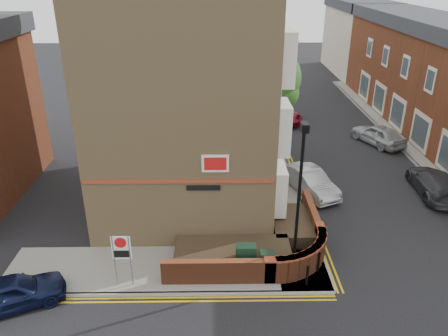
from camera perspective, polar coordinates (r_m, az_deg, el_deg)
ground at (r=17.25m, az=4.13°, el=-16.14°), size 120.00×120.00×0.00m
pavement_corner at (r=18.43m, az=-7.45°, el=-12.94°), size 13.00×3.00×0.12m
pavement_main at (r=31.24m, az=5.45°, el=3.67°), size 2.00×32.00×0.12m
pavement_far at (r=31.73m, az=26.20°, el=1.46°), size 4.00×40.00×0.12m
kerb_side at (r=17.28m, az=-7.98°, el=-15.99°), size 13.00×0.15×0.12m
kerb_main_near at (r=31.37m, az=7.27°, el=3.67°), size 0.15×32.00×0.12m
kerb_main_far at (r=30.88m, az=22.89°, el=1.47°), size 0.15×40.00×0.12m
yellow_lines_side at (r=17.13m, az=-8.07°, el=-16.67°), size 13.00×0.28×0.01m
yellow_lines_main at (r=31.42m, az=7.72°, el=3.58°), size 0.28×32.00×0.01m
corner_building at (r=21.61m, az=-4.78°, el=11.21°), size 8.95×10.40×13.60m
garden_wall at (r=19.20m, az=3.52°, el=-11.24°), size 6.80×6.00×1.20m
lamppost at (r=16.51m, az=9.71°, el=-4.32°), size 0.25×0.50×6.30m
utility_cabinet_large at (r=17.79m, az=2.88°, el=-11.66°), size 0.80×0.45×1.20m
utility_cabinet_small at (r=17.64m, az=5.59°, el=-12.31°), size 0.55×0.40×1.10m
bollard_near at (r=17.46m, az=10.82°, el=-13.56°), size 0.11×0.11×0.90m
bollard_far at (r=18.20m, az=12.24°, el=-11.91°), size 0.11×0.11×0.90m
zone_sign at (r=16.95m, az=-13.23°, el=-10.62°), size 0.72×0.07×2.20m
far_terrace at (r=34.67m, az=26.90°, el=10.15°), size 5.40×30.40×8.00m
far_terrace_cream at (r=53.86m, az=17.01°, el=16.11°), size 5.40×12.40×8.00m
tree_near at (r=28.00m, az=6.25°, el=11.10°), size 3.64×3.65×6.70m
tree_mid at (r=35.69m, az=4.78°, el=14.94°), size 4.03×4.03×7.42m
tree_far at (r=43.61m, az=3.78°, el=16.40°), size 3.81×3.81×7.00m
traffic_light_assembly at (r=39.08m, az=4.85°, el=12.20°), size 0.20×0.16×4.20m
navy_hatchback at (r=18.02m, az=-25.99°, el=-14.42°), size 3.97×2.88×1.26m
silver_car_near at (r=24.18m, az=11.15°, el=-1.71°), size 2.89×4.28×1.33m
red_car_main at (r=35.47m, az=7.34°, el=7.27°), size 3.30×5.38×1.39m
grey_car_far at (r=26.17m, az=25.81°, el=-1.76°), size 2.20×4.73×1.34m
silver_car_far at (r=32.12m, az=19.52°, el=4.14°), size 3.25×4.46×1.41m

